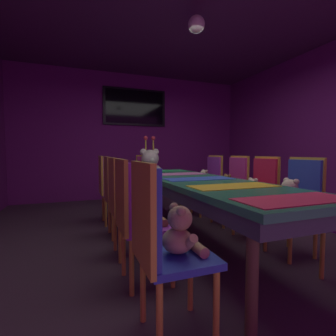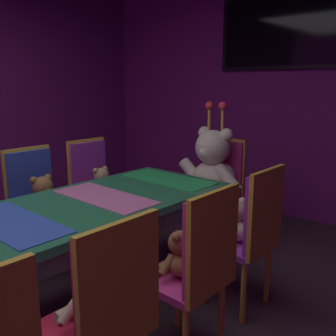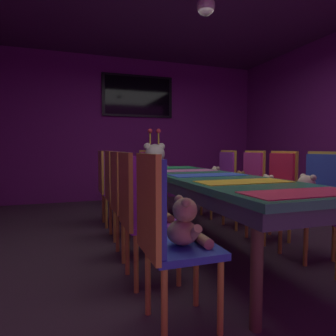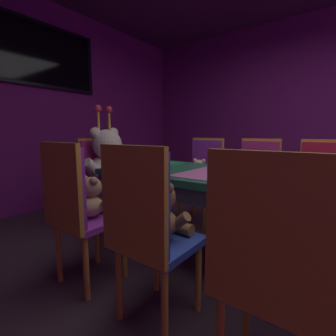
{
  "view_description": "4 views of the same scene",
  "coord_description": "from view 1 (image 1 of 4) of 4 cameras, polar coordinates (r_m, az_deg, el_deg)",
  "views": [
    {
      "loc": [
        -1.28,
        -2.46,
        1.03
      ],
      "look_at": [
        0.01,
        1.02,
        0.8
      ],
      "focal_mm": 26.62,
      "sensor_mm": 36.0,
      "label": 1
    },
    {
      "loc": [
        1.96,
        -0.91,
        1.5
      ],
      "look_at": [
        0.24,
        1.02,
        0.92
      ],
      "focal_mm": 40.54,
      "sensor_mm": 36.0,
      "label": 2
    },
    {
      "loc": [
        -1.36,
        -2.73,
        1.01
      ],
      "look_at": [
        -0.14,
        0.85,
        0.76
      ],
      "focal_mm": 31.82,
      "sensor_mm": 36.0,
      "label": 3
    },
    {
      "loc": [
        -1.72,
        -0.21,
        1.04
      ],
      "look_at": [
        -0.19,
        0.94,
        0.77
      ],
      "focal_mm": 26.05,
      "sensor_mm": 36.0,
      "label": 4
    }
  ],
  "objects": [
    {
      "name": "chair_left_0",
      "position": [
        1.4,
        -2.67,
        -14.62
      ],
      "size": [
        0.42,
        0.41,
        0.98
      ],
      "color": "#2D47B2",
      "rests_on": "ground_plane"
    },
    {
      "name": "teddy_right_1",
      "position": [
        2.77,
        25.96,
        -5.92
      ],
      "size": [
        0.26,
        0.34,
        0.32
      ],
      "rotation": [
        0.0,
        0.0,
        3.14
      ],
      "color": "beige",
      "rests_on": "chair_right_1"
    },
    {
      "name": "teddy_right_3",
      "position": [
        3.66,
        13.19,
        -3.75
      ],
      "size": [
        0.22,
        0.28,
        0.27
      ],
      "rotation": [
        0.0,
        0.0,
        3.14
      ],
      "color": "brown",
      "rests_on": "chair_right_3"
    },
    {
      "name": "teddy_left_1",
      "position": [
        2.01,
        -4.3,
        -9.5
      ],
      "size": [
        0.23,
        0.3,
        0.28
      ],
      "color": "olive",
      "rests_on": "chair_left_1"
    },
    {
      "name": "chair_right_3",
      "position": [
        3.74,
        15.02,
        -3.27
      ],
      "size": [
        0.42,
        0.41,
        0.98
      ],
      "rotation": [
        0.0,
        0.0,
        3.14
      ],
      "color": "#CC338C",
      "rests_on": "ground_plane"
    },
    {
      "name": "teddy_left_2",
      "position": [
        2.55,
        -7.52,
        -6.37
      ],
      "size": [
        0.26,
        0.34,
        0.32
      ],
      "color": "#9E7247",
      "rests_on": "chair_left_2"
    },
    {
      "name": "throne_chair",
      "position": [
        4.73,
        -4.64,
        -1.74
      ],
      "size": [
        0.41,
        0.42,
        0.98
      ],
      "rotation": [
        0.0,
        0.0,
        -1.57
      ],
      "color": "#CC338C",
      "rests_on": "ground_plane"
    },
    {
      "name": "banquet_table",
      "position": [
        2.8,
        7.02,
        -4.2
      ],
      "size": [
        0.9,
        3.06,
        0.75
      ],
      "color": "#26724C",
      "rests_on": "ground_plane"
    },
    {
      "name": "chair_right_2",
      "position": [
        3.26,
        20.57,
        -4.36
      ],
      "size": [
        0.42,
        0.41,
        0.98
      ],
      "rotation": [
        0.0,
        0.0,
        3.14
      ],
      "color": "red",
      "rests_on": "ground_plane"
    },
    {
      "name": "chair_left_1",
      "position": [
        1.97,
        -8.36,
        -9.28
      ],
      "size": [
        0.42,
        0.41,
        0.98
      ],
      "color": "purple",
      "rests_on": "ground_plane"
    },
    {
      "name": "chair_left_2",
      "position": [
        2.52,
        -10.78,
        -6.5
      ],
      "size": [
        0.42,
        0.41,
        0.98
      ],
      "color": "#2D47B2",
      "rests_on": "ground_plane"
    },
    {
      "name": "wall_back",
      "position": [
        5.81,
        -7.72,
        7.15
      ],
      "size": [
        5.2,
        0.12,
        2.8
      ],
      "primitive_type": "cube",
      "color": "#721E72",
      "rests_on": "ground_plane"
    },
    {
      "name": "pendant_light",
      "position": [
        3.41,
        6.51,
        29.9
      ],
      "size": [
        0.2,
        0.2,
        0.2
      ],
      "primitive_type": "sphere",
      "color": "white"
    },
    {
      "name": "teddy_right_2",
      "position": [
        3.18,
        18.61,
        -4.95
      ],
      "size": [
        0.22,
        0.29,
        0.27
      ],
      "rotation": [
        0.0,
        0.0,
        3.14
      ],
      "color": "beige",
      "rests_on": "chair_right_2"
    },
    {
      "name": "chair_left_3",
      "position": [
        3.12,
        -12.34,
        -4.57
      ],
      "size": [
        0.42,
        0.41,
        0.98
      ],
      "color": "#2D47B2",
      "rests_on": "ground_plane"
    },
    {
      "name": "chair_left_4",
      "position": [
        3.71,
        -13.88,
        -3.3
      ],
      "size": [
        0.42,
        0.41,
        0.98
      ],
      "color": "purple",
      "rests_on": "ground_plane"
    },
    {
      "name": "chair_right_4",
      "position": [
        4.24,
        9.86,
        -2.4
      ],
      "size": [
        0.42,
        0.41,
        0.98
      ],
      "rotation": [
        0.0,
        0.0,
        3.14
      ],
      "color": "purple",
      "rests_on": "ground_plane"
    },
    {
      "name": "king_teddy_bear",
      "position": [
        4.56,
        -4.07,
        -0.15
      ],
      "size": [
        0.68,
        0.53,
        0.88
      ],
      "rotation": [
        0.0,
        0.0,
        -1.57
      ],
      "color": "silver",
      "rests_on": "throne_chair"
    },
    {
      "name": "teddy_left_0",
      "position": [
        1.46,
        2.9,
        -14.61
      ],
      "size": [
        0.23,
        0.3,
        0.28
      ],
      "color": "tan",
      "rests_on": "chair_left_0"
    },
    {
      "name": "wall_tv",
      "position": [
        5.8,
        -7.57,
        13.63
      ],
      "size": [
        1.41,
        0.06,
        0.82
      ],
      "color": "black"
    },
    {
      "name": "ground_plane",
      "position": [
        2.96,
        6.92,
        -16.9
      ],
      "size": [
        7.9,
        7.9,
        0.0
      ],
      "primitive_type": "plane",
      "color": "#3F2D38"
    },
    {
      "name": "teddy_right_4",
      "position": [
        4.17,
        8.14,
        -2.67
      ],
      "size": [
        0.24,
        0.31,
        0.29
      ],
      "rotation": [
        0.0,
        0.0,
        3.14
      ],
      "color": "beige",
      "rests_on": "chair_right_4"
    },
    {
      "name": "chair_right_1",
      "position": [
        2.88,
        27.98,
        -5.6
      ],
      "size": [
        0.42,
        0.41,
        0.98
      ],
      "rotation": [
        0.0,
        0.0,
        3.14
      ],
      "color": "#2D47B2",
      "rests_on": "ground_plane"
    },
    {
      "name": "teddy_left_4",
      "position": [
        3.73,
        -11.67,
        -3.43
      ],
      "size": [
        0.24,
        0.31,
        0.29
      ],
      "color": "tan",
      "rests_on": "chair_left_4"
    },
    {
      "name": "teddy_left_3",
      "position": [
        3.14,
        -9.68,
        -4.46
      ],
      "size": [
        0.27,
        0.34,
        0.33
      ],
      "color": "olive",
      "rests_on": "chair_left_3"
    }
  ]
}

